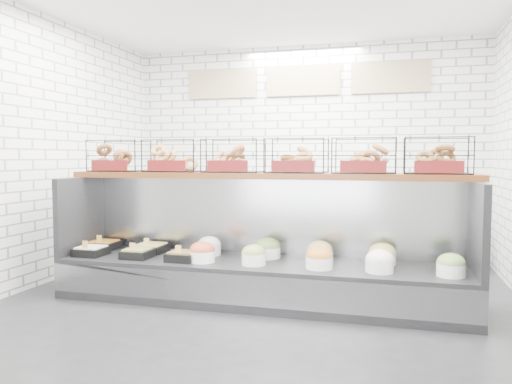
% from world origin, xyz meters
% --- Properties ---
extents(ground, '(5.50, 5.50, 0.00)m').
position_xyz_m(ground, '(0.00, 0.00, 0.00)').
color(ground, black).
rests_on(ground, ground).
extents(room_shell, '(5.02, 5.51, 3.01)m').
position_xyz_m(room_shell, '(0.00, 0.60, 2.06)').
color(room_shell, white).
rests_on(room_shell, ground).
extents(display_case, '(4.00, 0.90, 1.20)m').
position_xyz_m(display_case, '(0.01, 0.34, 0.33)').
color(display_case, black).
rests_on(display_case, ground).
extents(bagel_shelf, '(4.10, 0.50, 0.40)m').
position_xyz_m(bagel_shelf, '(-0.00, 0.52, 1.39)').
color(bagel_shelf, '#4A2310').
rests_on(bagel_shelf, display_case).
extents(prep_counter, '(4.00, 0.60, 1.20)m').
position_xyz_m(prep_counter, '(-0.00, 2.43, 0.47)').
color(prep_counter, '#93969B').
rests_on(prep_counter, ground).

